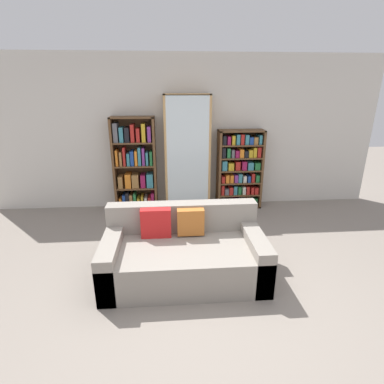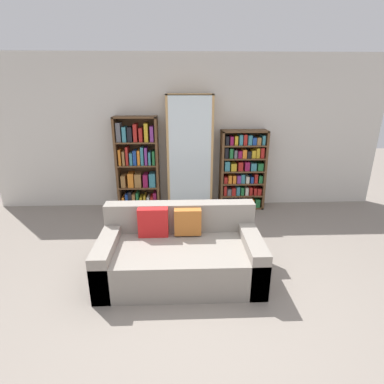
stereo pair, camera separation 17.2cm
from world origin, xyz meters
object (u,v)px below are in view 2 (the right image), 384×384
Objects in this scene: display_cabinet at (190,155)px; bookshelf_right at (242,171)px; bookshelf_left at (138,167)px; wine_bottle at (229,211)px; couch at (180,253)px.

display_cabinet is 1.42× the size of bookshelf_right.
bookshelf_left is 1.80m from wine_bottle.
display_cabinet reaches higher than bookshelf_left.
display_cabinet is (0.18, 2.11, 0.73)m from couch.
couch is at bearing -118.26° from bookshelf_right.
couch is 1.10× the size of bookshelf_left.
bookshelf_left is 0.95m from display_cabinet.
bookshelf_left is 1.17× the size of bookshelf_right.
bookshelf_left is 1.89m from bookshelf_right.
couch is 1.29× the size of bookshelf_right.
bookshelf_left is at bearing 160.63° from wine_bottle.
wine_bottle is at bearing -119.15° from bookshelf_right.
wine_bottle is (-0.31, -0.55, -0.56)m from bookshelf_right.
display_cabinet reaches higher than bookshelf_right.
couch is at bearing -94.86° from display_cabinet.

